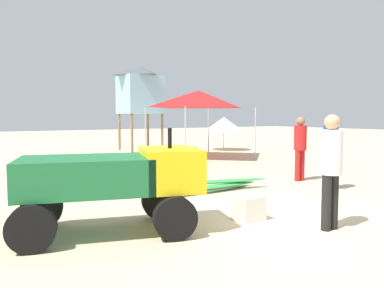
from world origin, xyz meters
The scene contains 10 objects.
ground centered at (0.00, 0.00, 0.00)m, with size 80.00×80.00×0.00m, color beige.
utility_cart centered at (-2.39, 0.75, 0.78)m, with size 2.79×1.93×1.50m.
surfboard_pile centered at (0.50, 2.38, 0.12)m, with size 2.67×0.84×0.24m.
lifeguard_near_left centered at (3.20, 2.30, 0.95)m, with size 0.32×0.32×1.65m.
lifeguard_near_center centered at (0.33, -0.81, 0.98)m, with size 0.32×0.32×1.70m.
lifeguard_near_right centered at (2.80, 1.08, 0.97)m, with size 0.32×0.32×1.69m.
popup_canopy centered at (3.89, 8.10, 2.35)m, with size 3.20×3.20×2.69m.
lifeguard_tower centered at (3.32, 12.39, 2.92)m, with size 1.98×1.98×4.04m.
beach_umbrella_left centered at (6.87, 10.36, 1.27)m, with size 1.99×1.99×1.62m.
cooler_box centered at (-0.35, 0.21, 0.20)m, with size 0.45×0.36×0.39m, color white.
Camera 1 is at (-4.28, -4.29, 1.68)m, focal length 34.93 mm.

